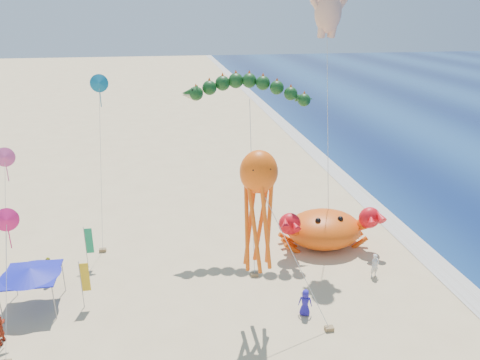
% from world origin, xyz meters
% --- Properties ---
extents(ground, '(320.00, 320.00, 0.00)m').
position_xyz_m(ground, '(0.00, 0.00, 0.00)').
color(ground, '#D1B784').
rests_on(ground, ground).
extents(foam_strip, '(320.00, 320.00, 0.00)m').
position_xyz_m(foam_strip, '(12.00, 0.00, 0.01)').
color(foam_strip, silver).
rests_on(foam_strip, ground).
extents(crab_inflatable, '(7.83, 4.82, 3.43)m').
position_xyz_m(crab_inflatable, '(4.87, 3.75, 1.51)').
color(crab_inflatable, '#F0520C').
rests_on(crab_inflatable, ground).
extents(dragon_kite, '(9.42, 7.26, 12.64)m').
position_xyz_m(dragon_kite, '(-0.76, 6.04, 11.60)').
color(dragon_kite, '#0E3513').
rests_on(dragon_kite, ground).
extents(cherub_kite, '(1.92, 2.29, 19.59)m').
position_xyz_m(cherub_kite, '(4.80, 5.66, 17.55)').
color(cherub_kite, '#DC9F86').
rests_on(cherub_kite, ground).
extents(octopus_kite, '(5.13, 3.02, 10.39)m').
position_xyz_m(octopus_kite, '(-2.02, -4.17, 7.48)').
color(octopus_kite, '#F8590D').
rests_on(octopus_kite, ground).
extents(canopy_blue, '(3.52, 3.52, 2.71)m').
position_xyz_m(canopy_blue, '(-15.29, -0.84, 2.44)').
color(canopy_blue, gray).
rests_on(canopy_blue, ground).
extents(feather_flags, '(9.51, 5.38, 3.20)m').
position_xyz_m(feather_flags, '(-15.95, 0.71, 2.01)').
color(feather_flags, gray).
rests_on(feather_flags, ground).
extents(beachgoers, '(27.68, 11.31, 1.89)m').
position_xyz_m(beachgoers, '(-12.31, -0.20, 0.89)').
color(beachgoers, gold).
rests_on(beachgoers, ground).
extents(small_kites, '(7.57, 13.55, 13.00)m').
position_xyz_m(small_kites, '(-14.66, 3.09, 8.06)').
color(small_kites, '#DB498E').
rests_on(small_kites, ground).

